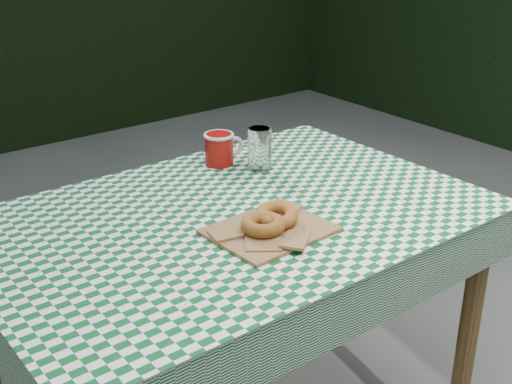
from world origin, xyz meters
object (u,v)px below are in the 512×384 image
at_px(table, 235,331).
at_px(paper_bag, 270,229).
at_px(drinking_glass, 260,149).
at_px(coffee_mug, 219,149).

bearing_deg(table, paper_bag, -87.82).
xyz_separation_m(table, drinking_glass, (0.25, 0.21, 0.45)).
bearing_deg(table, coffee_mug, 60.54).
bearing_deg(paper_bag, drinking_glass, 55.60).
bearing_deg(coffee_mug, paper_bag, -104.62).
relative_size(paper_bag, drinking_glass, 2.19).
height_order(table, drinking_glass, drinking_glass).
height_order(table, paper_bag, paper_bag).
distance_m(paper_bag, drinking_glass, 0.44).
bearing_deg(drinking_glass, table, -140.29).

